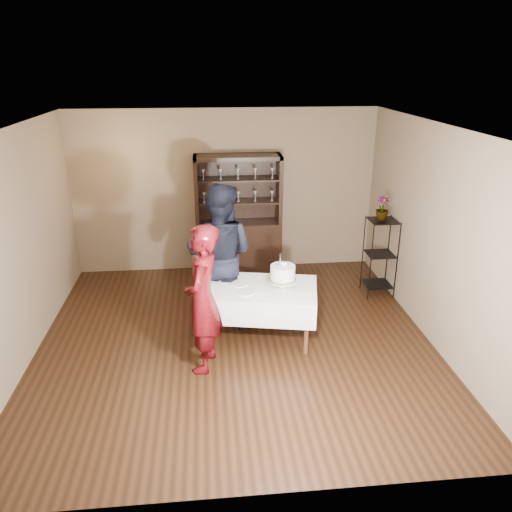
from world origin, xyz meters
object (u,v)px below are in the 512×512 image
object	(u,v)px
china_hutch	(239,235)
cake	(283,274)
woman	(203,299)
potted_plant	(382,208)
plant_etagere	(380,254)
man	(220,255)
cake_table	(259,299)

from	to	relation	value
china_hutch	cake	bearing A→B (deg)	-79.98
woman	potted_plant	bearing A→B (deg)	135.12
plant_etagere	man	xyz separation A→B (m)	(-2.44, -0.65, 0.33)
plant_etagere	man	distance (m)	2.55
cake_table	man	world-z (taller)	man
plant_etagere	cake	bearing A→B (deg)	-144.34
man	potted_plant	distance (m)	2.54
potted_plant	man	bearing A→B (deg)	-164.38
cake_table	man	bearing A→B (deg)	133.53
china_hutch	plant_etagere	size ratio (longest dim) A/B	1.67
cake_table	cake	size ratio (longest dim) A/B	3.35
china_hutch	potted_plant	xyz separation A→B (m)	(2.06, -1.03, 0.70)
man	cake	bearing A→B (deg)	160.91
cake_table	cake	world-z (taller)	cake
china_hutch	plant_etagere	xyz separation A→B (m)	(2.08, -1.05, -0.01)
man	china_hutch	bearing A→B (deg)	-84.95
cake_table	plant_etagere	bearing A→B (deg)	30.22
plant_etagere	cake_table	world-z (taller)	plant_etagere
woman	man	world-z (taller)	man
man	cake	distance (m)	0.94
man	potted_plant	size ratio (longest dim) A/B	5.64
woman	man	distance (m)	1.12
cake_table	cake	xyz separation A→B (m)	(0.29, -0.06, 0.36)
cake_table	china_hutch	bearing A→B (deg)	92.86
cake	potted_plant	distance (m)	2.11
woman	potted_plant	xyz separation A→B (m)	(2.65, 1.77, 0.48)
plant_etagere	cake_table	size ratio (longest dim) A/B	0.75
cake	man	bearing A→B (deg)	143.89
cake	china_hutch	bearing A→B (deg)	100.02
cake_table	cake	bearing A→B (deg)	-11.49
cake_table	man	xyz separation A→B (m)	(-0.47, 0.50, 0.43)
woman	potted_plant	world-z (taller)	woman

